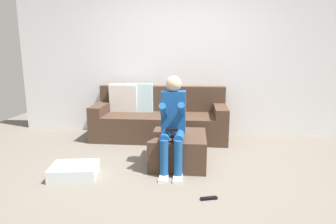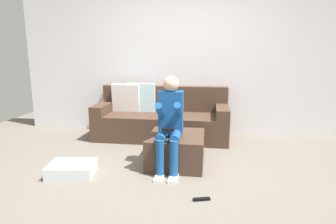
% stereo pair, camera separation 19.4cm
% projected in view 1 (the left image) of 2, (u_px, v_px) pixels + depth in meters
% --- Properties ---
extents(ground_plane, '(7.43, 7.43, 0.00)m').
position_uv_depth(ground_plane, '(170.00, 176.00, 3.30)').
color(ground_plane, '#6B6359').
extents(wall_back, '(5.71, 0.10, 2.41)m').
position_uv_depth(wall_back, '(180.00, 64.00, 4.96)').
color(wall_back, silver).
rests_on(wall_back, ground_plane).
extents(couch_sectional, '(2.15, 0.84, 0.89)m').
position_uv_depth(couch_sectional, '(159.00, 119.00, 4.77)').
color(couch_sectional, '#473326').
rests_on(couch_sectional, ground_plane).
extents(ottoman, '(0.69, 0.75, 0.38)m').
position_uv_depth(ottoman, '(178.00, 149.00, 3.64)').
color(ottoman, '#473326').
rests_on(ottoman, ground_plane).
extents(person_seated, '(0.29, 0.60, 1.13)m').
position_uv_depth(person_seated, '(173.00, 120.00, 3.37)').
color(person_seated, '#194C8C').
rests_on(person_seated, ground_plane).
extents(storage_bin, '(0.56, 0.46, 0.14)m').
position_uv_depth(storage_bin, '(74.00, 171.00, 3.26)').
color(storage_bin, silver).
rests_on(storage_bin, ground_plane).
extents(remote_near_ottoman, '(0.17, 0.09, 0.02)m').
position_uv_depth(remote_near_ottoman, '(209.00, 198.00, 2.77)').
color(remote_near_ottoman, black).
rests_on(remote_near_ottoman, ground_plane).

